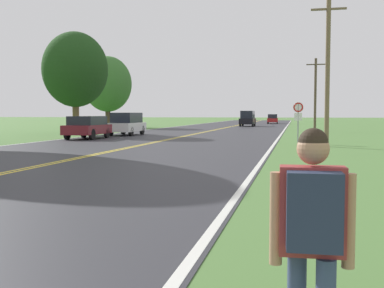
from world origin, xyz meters
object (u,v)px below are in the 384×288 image
Objects in this scene: traffic_sign at (298,112)px; car_white_suv_mid_near at (127,123)px; car_red_van_receding at (273,119)px; car_black_van_mid_far at (248,118)px; tree_left_verge at (75,70)px; tree_behind_sign at (107,84)px; car_maroon_suv_approaching at (88,126)px; hitchhiker_person at (312,225)px.

traffic_sign is 0.53× the size of car_white_suv_mid_near.
traffic_sign is at bearing 2.30° from car_red_van_receding.
traffic_sign is 36.30m from car_black_van_mid_far.
car_white_suv_mid_near is (5.37, -2.02, -4.54)m from tree_left_verge.
tree_behind_sign is at bearing -39.92° from car_red_van_receding.
car_white_suv_mid_near is at bearing -9.78° from car_maroon_suv_approaching.
tree_left_verge is at bearing 152.77° from traffic_sign.
car_red_van_receding is at bearing 94.28° from traffic_sign.
car_white_suv_mid_near is 0.93× the size of car_red_van_receding.
tree_left_verge is 1.96× the size of car_maroon_suv_approaching.
car_maroon_suv_approaching is 0.92× the size of car_red_van_receding.
tree_left_verge is 1.79× the size of car_red_van_receding.
hitchhiker_person is at bearing -158.46° from car_white_suv_mid_near.
car_red_van_receding reaches higher than car_maroon_suv_approaching.
hitchhiker_person is 79.40m from car_red_van_receding.
tree_behind_sign is (-4.81, 19.04, -0.05)m from tree_left_verge.
car_black_van_mid_far is 0.92× the size of car_red_van_receding.
traffic_sign is 14.32m from car_maroon_suv_approaching.
car_red_van_receding is at bearing 52.07° from tree_behind_sign.
tree_left_verge reaches higher than car_white_suv_mid_near.
traffic_sign is 0.27× the size of tree_behind_sign.
hitchhiker_person is 0.69× the size of traffic_sign.
car_black_van_mid_far is at bearing 64.84° from tree_left_verge.
tree_behind_sign is (-23.54, 28.68, 3.63)m from traffic_sign.
traffic_sign reaches higher than car_maroon_suv_approaching.
traffic_sign reaches higher than car_red_van_receding.
tree_left_verge reaches higher than hitchhiker_person.
car_white_suv_mid_near is at bearing -64.19° from tree_behind_sign.
car_black_van_mid_far is 18.17m from car_red_van_receding.
traffic_sign reaches higher than hitchhiker_person.
hitchhiker_person reaches higher than car_maroon_suv_approaching.
car_white_suv_mid_near reaches higher than hitchhiker_person.
tree_left_verge is 29.15m from car_black_van_mid_far.
tree_behind_sign is at bearing 25.43° from car_white_suv_mid_near.
car_white_suv_mid_near is 28.93m from car_black_van_mid_far.
traffic_sign is 0.54× the size of car_black_van_mid_far.
car_white_suv_mid_near is at bearing 19.58° from hitchhiker_person.
car_black_van_mid_far is (17.06, 7.04, -4.38)m from tree_behind_sign.
tree_left_verge is 1.94× the size of car_black_van_mid_far.
tree_left_verge is at bearing 69.03° from car_white_suv_mid_near.
tree_left_verge is 0.97× the size of tree_behind_sign.
car_black_van_mid_far is at bearing -14.13° from car_white_suv_mid_near.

